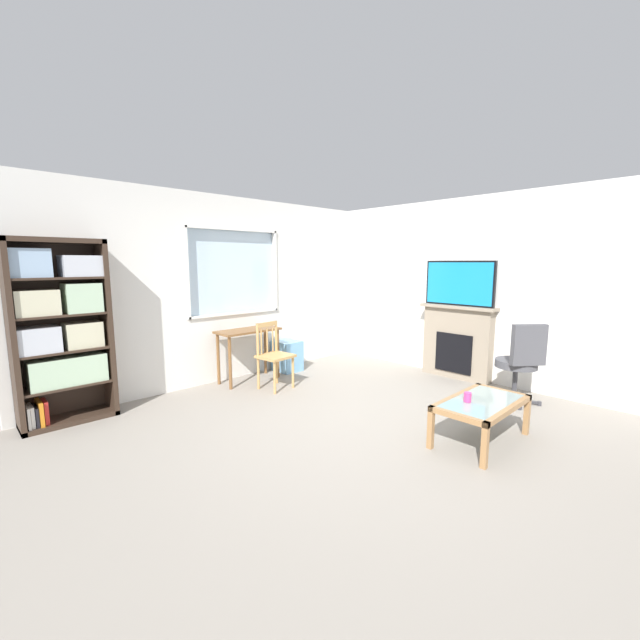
{
  "coord_description": "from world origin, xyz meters",
  "views": [
    {
      "loc": [
        -2.93,
        -2.54,
        1.71
      ],
      "look_at": [
        0.24,
        0.76,
        1.04
      ],
      "focal_mm": 22.28,
      "sensor_mm": 36.0,
      "label": 1
    }
  ],
  "objects_px": {
    "desk_under_window": "(248,339)",
    "tv": "(459,283)",
    "fireplace": "(457,342)",
    "sippy_cup": "(468,397)",
    "coffee_table": "(482,406)",
    "bookshelf": "(61,327)",
    "office_chair": "(521,359)",
    "wooden_chair": "(274,355)",
    "plastic_drawer_unit": "(287,356)"
  },
  "relations": [
    {
      "from": "desk_under_window",
      "to": "tv",
      "type": "xyz_separation_m",
      "value": [
        2.3,
        -1.99,
        0.79
      ]
    },
    {
      "from": "fireplace",
      "to": "sippy_cup",
      "type": "distance_m",
      "value": 2.27
    },
    {
      "from": "fireplace",
      "to": "coffee_table",
      "type": "xyz_separation_m",
      "value": [
        -1.83,
        -1.21,
        -0.2
      ]
    },
    {
      "from": "bookshelf",
      "to": "office_chair",
      "type": "bearing_deg",
      "value": -38.01
    },
    {
      "from": "wooden_chair",
      "to": "fireplace",
      "type": "xyz_separation_m",
      "value": [
        2.26,
        -1.48,
        0.08
      ]
    },
    {
      "from": "tv",
      "to": "coffee_table",
      "type": "height_order",
      "value": "tv"
    },
    {
      "from": "plastic_drawer_unit",
      "to": "fireplace",
      "type": "xyz_separation_m",
      "value": [
        1.57,
        -2.04,
        0.31
      ]
    },
    {
      "from": "fireplace",
      "to": "office_chair",
      "type": "xyz_separation_m",
      "value": [
        -0.51,
        -1.07,
        0.01
      ]
    },
    {
      "from": "fireplace",
      "to": "tv",
      "type": "distance_m",
      "value": 0.86
    },
    {
      "from": "desk_under_window",
      "to": "coffee_table",
      "type": "bearing_deg",
      "value": -81.31
    },
    {
      "from": "fireplace",
      "to": "office_chair",
      "type": "height_order",
      "value": "fireplace"
    },
    {
      "from": "plastic_drawer_unit",
      "to": "coffee_table",
      "type": "bearing_deg",
      "value": -94.55
    },
    {
      "from": "desk_under_window",
      "to": "plastic_drawer_unit",
      "type": "relative_size",
      "value": 1.9
    },
    {
      "from": "wooden_chair",
      "to": "fireplace",
      "type": "height_order",
      "value": "fireplace"
    },
    {
      "from": "bookshelf",
      "to": "sippy_cup",
      "type": "xyz_separation_m",
      "value": [
        2.6,
        -3.22,
        -0.58
      ]
    },
    {
      "from": "plastic_drawer_unit",
      "to": "desk_under_window",
      "type": "bearing_deg",
      "value": -176.17
    },
    {
      "from": "desk_under_window",
      "to": "office_chair",
      "type": "xyz_separation_m",
      "value": [
        1.81,
        -3.07,
        -0.06
      ]
    },
    {
      "from": "office_chair",
      "to": "sippy_cup",
      "type": "xyz_separation_m",
      "value": [
        -1.46,
        -0.05,
        -0.1
      ]
    },
    {
      "from": "wooden_chair",
      "to": "office_chair",
      "type": "bearing_deg",
      "value": -55.49
    },
    {
      "from": "plastic_drawer_unit",
      "to": "fireplace",
      "type": "relative_size",
      "value": 0.43
    },
    {
      "from": "tv",
      "to": "sippy_cup",
      "type": "bearing_deg",
      "value": -149.98
    },
    {
      "from": "wooden_chair",
      "to": "sippy_cup",
      "type": "height_order",
      "value": "wooden_chair"
    },
    {
      "from": "plastic_drawer_unit",
      "to": "wooden_chair",
      "type": "bearing_deg",
      "value": -140.78
    },
    {
      "from": "desk_under_window",
      "to": "plastic_drawer_unit",
      "type": "xyz_separation_m",
      "value": [
        0.75,
        0.05,
        -0.38
      ]
    },
    {
      "from": "tv",
      "to": "coffee_table",
      "type": "bearing_deg",
      "value": -146.37
    },
    {
      "from": "bookshelf",
      "to": "wooden_chair",
      "type": "relative_size",
      "value": 2.17
    },
    {
      "from": "fireplace",
      "to": "tv",
      "type": "xyz_separation_m",
      "value": [
        -0.02,
        0.0,
        0.86
      ]
    },
    {
      "from": "desk_under_window",
      "to": "coffee_table",
      "type": "xyz_separation_m",
      "value": [
        0.49,
        -3.2,
        -0.27
      ]
    },
    {
      "from": "plastic_drawer_unit",
      "to": "coffee_table",
      "type": "distance_m",
      "value": 3.26
    },
    {
      "from": "wooden_chair",
      "to": "plastic_drawer_unit",
      "type": "distance_m",
      "value": 0.92
    },
    {
      "from": "desk_under_window",
      "to": "fireplace",
      "type": "height_order",
      "value": "fireplace"
    },
    {
      "from": "bookshelf",
      "to": "sippy_cup",
      "type": "distance_m",
      "value": 4.18
    },
    {
      "from": "wooden_chair",
      "to": "tv",
      "type": "bearing_deg",
      "value": -33.37
    },
    {
      "from": "desk_under_window",
      "to": "sippy_cup",
      "type": "xyz_separation_m",
      "value": [
        0.35,
        -3.12,
        -0.16
      ]
    },
    {
      "from": "fireplace",
      "to": "office_chair",
      "type": "relative_size",
      "value": 1.12
    },
    {
      "from": "desk_under_window",
      "to": "sippy_cup",
      "type": "relative_size",
      "value": 10.11
    },
    {
      "from": "desk_under_window",
      "to": "sippy_cup",
      "type": "height_order",
      "value": "desk_under_window"
    },
    {
      "from": "coffee_table",
      "to": "office_chair",
      "type": "bearing_deg",
      "value": 5.64
    },
    {
      "from": "desk_under_window",
      "to": "fireplace",
      "type": "bearing_deg",
      "value": -40.67
    },
    {
      "from": "tv",
      "to": "sippy_cup",
      "type": "height_order",
      "value": "tv"
    },
    {
      "from": "wooden_chair",
      "to": "sippy_cup",
      "type": "distance_m",
      "value": 2.62
    },
    {
      "from": "wooden_chair",
      "to": "tv",
      "type": "relative_size",
      "value": 0.87
    },
    {
      "from": "fireplace",
      "to": "tv",
      "type": "bearing_deg",
      "value": 180.0
    },
    {
      "from": "tv",
      "to": "coffee_table",
      "type": "relative_size",
      "value": 1.03
    },
    {
      "from": "tv",
      "to": "coffee_table",
      "type": "distance_m",
      "value": 2.42
    },
    {
      "from": "office_chair",
      "to": "bookshelf",
      "type": "bearing_deg",
      "value": 141.99
    },
    {
      "from": "office_chair",
      "to": "tv",
      "type": "bearing_deg",
      "value": 65.52
    },
    {
      "from": "bookshelf",
      "to": "sippy_cup",
      "type": "relative_size",
      "value": 21.67
    },
    {
      "from": "office_chair",
      "to": "coffee_table",
      "type": "xyz_separation_m",
      "value": [
        -1.32,
        -0.13,
        -0.21
      ]
    },
    {
      "from": "fireplace",
      "to": "sippy_cup",
      "type": "height_order",
      "value": "fireplace"
    }
  ]
}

